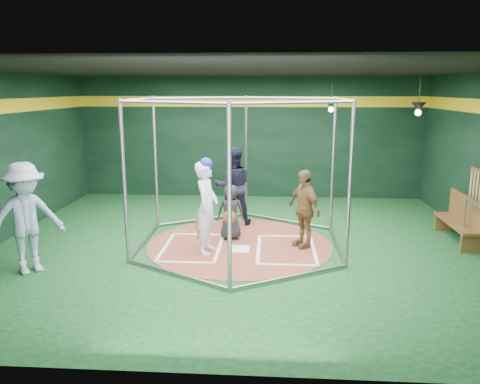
# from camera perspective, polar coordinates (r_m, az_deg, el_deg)

# --- Properties ---
(room_shell) EXTENTS (10.10, 9.10, 3.53)m
(room_shell) POSITION_cam_1_polar(r_m,az_deg,el_deg) (9.32, -0.04, 3.81)
(room_shell) COLOR #0C3715
(room_shell) RESTS_ON ground
(clay_disc) EXTENTS (3.80, 3.80, 0.01)m
(clay_disc) POSITION_cam_1_polar(r_m,az_deg,el_deg) (9.73, -0.04, -6.43)
(clay_disc) COLOR brown
(clay_disc) RESTS_ON ground
(home_plate) EXTENTS (0.43, 0.43, 0.01)m
(home_plate) POSITION_cam_1_polar(r_m,az_deg,el_deg) (9.44, -0.16, -6.95)
(home_plate) COLOR white
(home_plate) RESTS_ON clay_disc
(batter_box_left) EXTENTS (1.17, 1.77, 0.01)m
(batter_box_left) POSITION_cam_1_polar(r_m,az_deg,el_deg) (9.60, -5.85, -6.69)
(batter_box_left) COLOR white
(batter_box_left) RESTS_ON clay_disc
(batter_box_right) EXTENTS (1.17, 1.77, 0.01)m
(batter_box_right) POSITION_cam_1_polar(r_m,az_deg,el_deg) (9.48, 5.64, -6.95)
(batter_box_right) COLOR white
(batter_box_right) RESTS_ON clay_disc
(batting_cage) EXTENTS (4.05, 4.67, 3.00)m
(batting_cage) POSITION_cam_1_polar(r_m,az_deg,el_deg) (9.35, -0.04, 2.26)
(batting_cage) COLOR gray
(batting_cage) RESTS_ON ground
(pendant_lamp_near) EXTENTS (0.34, 0.34, 0.90)m
(pendant_lamp_near) POSITION_cam_1_polar(r_m,az_deg,el_deg) (12.89, 11.05, 10.39)
(pendant_lamp_near) COLOR black
(pendant_lamp_near) RESTS_ON room_shell
(pendant_lamp_far) EXTENTS (0.34, 0.34, 0.90)m
(pendant_lamp_far) POSITION_cam_1_polar(r_m,az_deg,el_deg) (11.69, 20.93, 9.62)
(pendant_lamp_far) COLOR black
(pendant_lamp_far) RESTS_ON room_shell
(batter_figure) EXTENTS (0.51, 0.71, 1.88)m
(batter_figure) POSITION_cam_1_polar(r_m,az_deg,el_deg) (9.05, -4.10, -1.74)
(batter_figure) COLOR white
(batter_figure) RESTS_ON clay_disc
(visitor_leopard) EXTENTS (0.84, 0.99, 1.58)m
(visitor_leopard) POSITION_cam_1_polar(r_m,az_deg,el_deg) (9.49, 7.78, -2.01)
(visitor_leopard) COLOR #9E7943
(visitor_leopard) RESTS_ON clay_disc
(catcher_figure) EXTENTS (0.63, 0.62, 1.18)m
(catcher_figure) POSITION_cam_1_polar(r_m,az_deg,el_deg) (9.92, -1.16, -2.49)
(catcher_figure) COLOR black
(catcher_figure) RESTS_ON clay_disc
(umpire) EXTENTS (1.00, 0.84, 1.83)m
(umpire) POSITION_cam_1_polar(r_m,az_deg,el_deg) (10.97, -0.87, 0.74)
(umpire) COLOR black
(umpire) RESTS_ON clay_disc
(bystander_blue) EXTENTS (1.40, 1.41, 1.95)m
(bystander_blue) POSITION_cam_1_polar(r_m,az_deg,el_deg) (8.86, -24.62, -2.95)
(bystander_blue) COLOR #8EA3BD
(bystander_blue) RESTS_ON ground
(dugout_bench) EXTENTS (0.39, 1.67, 0.98)m
(dugout_bench) POSITION_cam_1_polar(r_m,az_deg,el_deg) (10.87, 25.33, -2.92)
(dugout_bench) COLOR brown
(dugout_bench) RESTS_ON ground
(steel_railing) EXTENTS (0.05, 1.17, 1.01)m
(steel_railing) POSITION_cam_1_polar(r_m,az_deg,el_deg) (10.00, 26.87, -3.27)
(steel_railing) COLOR gray
(steel_railing) RESTS_ON ground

